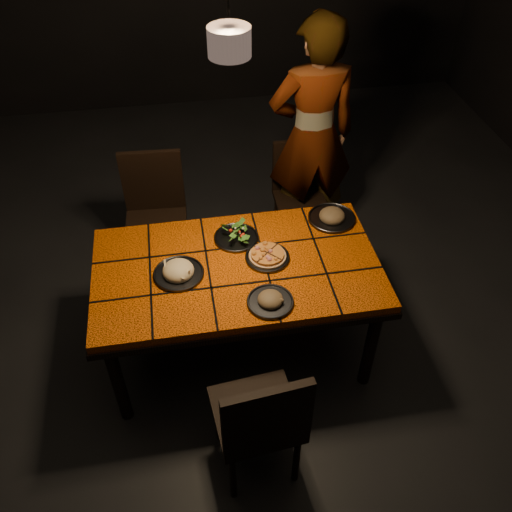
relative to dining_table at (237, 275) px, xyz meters
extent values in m
cube|color=black|center=(0.00, 0.00, -0.69)|extent=(6.00, 7.00, 0.04)
cube|color=#E45607|center=(0.00, 0.00, 0.05)|extent=(1.60, 0.90, 0.05)
cube|color=black|center=(0.00, 0.00, 0.01)|extent=(1.62, 0.92, 0.04)
cylinder|color=black|center=(-0.72, -0.37, -0.34)|extent=(0.07, 0.07, 0.66)
cylinder|color=black|center=(0.72, -0.37, -0.34)|extent=(0.07, 0.07, 0.66)
cylinder|color=black|center=(-0.72, 0.37, -0.34)|extent=(0.07, 0.07, 0.66)
cylinder|color=black|center=(0.72, 0.37, -0.34)|extent=(0.07, 0.07, 0.66)
cube|color=black|center=(-0.02, -0.76, -0.23)|extent=(0.45, 0.45, 0.04)
cube|color=black|center=(0.00, -0.94, 0.02)|extent=(0.42, 0.08, 0.45)
cylinder|color=black|center=(0.13, -0.57, -0.46)|extent=(0.04, 0.04, 0.42)
cylinder|color=black|center=(-0.20, -0.61, -0.46)|extent=(0.04, 0.04, 0.42)
cylinder|color=black|center=(0.16, -0.91, -0.46)|extent=(0.04, 0.04, 0.42)
cylinder|color=black|center=(-0.17, -0.94, -0.46)|extent=(0.04, 0.04, 0.42)
cube|color=black|center=(-0.46, 0.80, -0.22)|extent=(0.44, 0.44, 0.04)
cube|color=black|center=(-0.44, 0.99, 0.03)|extent=(0.42, 0.07, 0.46)
cylinder|color=black|center=(-0.64, 0.64, -0.46)|extent=(0.04, 0.04, 0.43)
cylinder|color=black|center=(-0.30, 0.62, -0.46)|extent=(0.04, 0.04, 0.43)
cylinder|color=black|center=(-0.62, 0.98, -0.46)|extent=(0.04, 0.04, 0.43)
cylinder|color=black|center=(-0.28, 0.96, -0.46)|extent=(0.04, 0.04, 0.43)
cube|color=black|center=(0.61, 0.96, -0.27)|extent=(0.38, 0.38, 0.04)
cube|color=black|center=(0.61, 1.13, -0.05)|extent=(0.37, 0.04, 0.41)
cylinder|color=black|center=(0.46, 0.81, -0.48)|extent=(0.03, 0.03, 0.38)
cylinder|color=black|center=(0.76, 0.81, -0.48)|extent=(0.03, 0.03, 0.38)
cylinder|color=black|center=(0.46, 1.11, -0.48)|extent=(0.03, 0.03, 0.38)
cylinder|color=black|center=(0.76, 1.11, -0.48)|extent=(0.03, 0.03, 0.38)
imported|color=brown|center=(0.70, 1.10, 0.20)|extent=(0.64, 0.43, 1.74)
cylinder|color=black|center=(0.00, 0.00, 1.33)|extent=(0.18, 0.18, 0.12)
cylinder|color=#3B3B40|center=(0.18, 0.03, 0.08)|extent=(0.25, 0.25, 0.01)
torus|color=#3B3B40|center=(0.18, 0.03, 0.09)|extent=(0.25, 0.25, 0.01)
cylinder|color=tan|center=(0.18, 0.03, 0.10)|extent=(0.30, 0.30, 0.01)
cylinder|color=orange|center=(0.18, 0.03, 0.11)|extent=(0.27, 0.27, 0.02)
cylinder|color=#3B3B40|center=(-0.33, -0.02, 0.08)|extent=(0.28, 0.28, 0.01)
torus|color=#3B3B40|center=(-0.33, -0.02, 0.09)|extent=(0.28, 0.28, 0.01)
ellipsoid|color=beige|center=(-0.33, -0.02, 0.11)|extent=(0.17, 0.17, 0.09)
cylinder|color=#3B3B40|center=(0.03, 0.23, 0.08)|extent=(0.26, 0.26, 0.01)
torus|color=#3B3B40|center=(0.03, 0.23, 0.09)|extent=(0.26, 0.26, 0.01)
cylinder|color=#3B3B40|center=(0.13, -0.31, 0.08)|extent=(0.25, 0.25, 0.01)
torus|color=#3B3B40|center=(0.13, -0.31, 0.09)|extent=(0.25, 0.25, 0.01)
ellipsoid|color=brown|center=(0.13, -0.31, 0.11)|extent=(0.15, 0.15, 0.08)
cylinder|color=#3B3B40|center=(0.64, 0.31, 0.08)|extent=(0.29, 0.29, 0.01)
torus|color=#3B3B40|center=(0.64, 0.31, 0.09)|extent=(0.29, 0.29, 0.01)
ellipsoid|color=brown|center=(0.64, 0.31, 0.11)|extent=(0.17, 0.17, 0.10)
camera|label=1|loc=(-0.26, -2.18, 2.17)|focal=38.00mm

